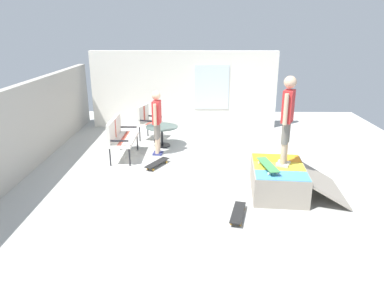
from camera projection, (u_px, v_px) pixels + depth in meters
name	position (u px, v px, depth m)	size (l,w,h in m)	color
ground_plane	(199.00, 172.00, 8.37)	(12.00, 12.00, 0.10)	#B2B2AD
back_wall_cinderblock	(25.00, 128.00, 8.10)	(9.00, 0.20, 2.00)	#ADA89E
house_facade	(184.00, 90.00, 11.57)	(0.23, 6.00, 2.48)	white
skate_ramp	(280.00, 179.00, 7.14)	(1.55, 1.90, 0.58)	gray
patio_bench	(119.00, 134.00, 8.98)	(1.25, 0.55, 1.02)	black
patio_chair_near_house	(147.00, 119.00, 10.47)	(0.76, 0.71, 1.02)	black
patio_table	(162.00, 132.00, 9.91)	(0.90, 0.90, 0.57)	black
person_watching	(157.00, 118.00, 9.09)	(0.48, 0.27, 1.68)	navy
person_skater	(288.00, 114.00, 6.78)	(0.44, 0.34, 1.77)	silver
skateboard_by_bench	(157.00, 163.00, 8.56)	(0.80, 0.56, 0.10)	black
skateboard_spare	(238.00, 213.00, 6.28)	(0.82, 0.38, 0.10)	black
skateboard_on_ramp	(268.00, 165.00, 6.87)	(0.82, 0.33, 0.10)	#3F8C4C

